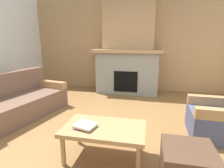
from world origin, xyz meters
TOP-DOWN VIEW (x-y plane):
  - ground at (0.00, 0.00)m, footprint 9.00×9.00m
  - wall_back_wood_panel at (0.00, 3.00)m, footprint 6.00×0.12m
  - fireplace at (0.00, 2.62)m, footprint 1.90×0.82m
  - couch at (-1.86, 0.41)m, footprint 1.18×1.93m
  - armchair at (1.71, 0.38)m, footprint 0.79×0.79m
  - coffee_table at (0.11, -0.52)m, footprint 1.00×0.60m
  - ottoman at (1.05, -0.74)m, footprint 0.52×0.52m
  - book_stack_near_edge at (-0.10, -0.58)m, footprint 0.29×0.26m

SIDE VIEW (x-z plane):
  - ground at x=0.00m, z-range 0.00..0.00m
  - ottoman at x=1.05m, z-range 0.00..0.40m
  - couch at x=-1.86m, z-range -0.14..0.71m
  - armchair at x=1.71m, z-range -0.13..0.72m
  - coffee_table at x=0.11m, z-range 0.16..0.59m
  - book_stack_near_edge at x=-0.10m, z-range 0.43..0.48m
  - fireplace at x=0.00m, z-range -0.19..2.51m
  - wall_back_wood_panel at x=0.00m, z-range 0.00..2.70m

